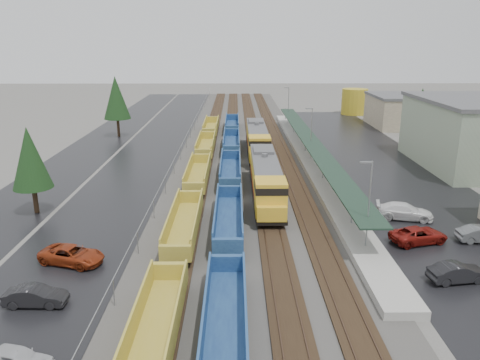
# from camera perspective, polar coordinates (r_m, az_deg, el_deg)

# --- Properties ---
(ballast_strip) EXTENTS (20.00, 160.00, 0.08)m
(ballast_strip) POSITION_cam_1_polar(r_m,az_deg,el_deg) (77.65, 0.44, 3.96)
(ballast_strip) COLOR #302D2B
(ballast_strip) RESTS_ON ground
(trackbed) EXTENTS (14.60, 160.00, 0.22)m
(trackbed) POSITION_cam_1_polar(r_m,az_deg,el_deg) (77.62, 0.44, 4.04)
(trackbed) COLOR black
(trackbed) RESTS_ON ground
(west_parking_lot) EXTENTS (10.00, 160.00, 0.02)m
(west_parking_lot) POSITION_cam_1_polar(r_m,az_deg,el_deg) (78.83, -10.55, 3.84)
(west_parking_lot) COLOR black
(west_parking_lot) RESTS_ON ground
(west_road) EXTENTS (9.00, 160.00, 0.02)m
(west_road) POSITION_cam_1_polar(r_m,az_deg,el_deg) (81.16, -17.53, 3.71)
(west_road) COLOR black
(west_road) RESTS_ON ground
(east_commuter_lot) EXTENTS (16.00, 100.00, 0.02)m
(east_commuter_lot) POSITION_cam_1_polar(r_m,az_deg,el_deg) (70.91, 16.14, 2.03)
(east_commuter_lot) COLOR black
(east_commuter_lot) RESTS_ON ground
(station_platform) EXTENTS (3.00, 80.00, 8.00)m
(station_platform) POSITION_cam_1_polar(r_m,az_deg,el_deg) (68.62, 8.56, 2.65)
(station_platform) COLOR #9E9B93
(station_platform) RESTS_ON ground
(chainlink_fence) EXTENTS (0.08, 160.04, 2.02)m
(chainlink_fence) POSITION_cam_1_polar(r_m,az_deg,el_deg) (76.21, -6.72, 4.81)
(chainlink_fence) COLOR gray
(chainlink_fence) RESTS_ON ground
(distant_hills) EXTENTS (301.00, 140.00, 25.20)m
(distant_hills) POSITION_cam_1_polar(r_m,az_deg,el_deg) (231.70, 11.17, 12.16)
(distant_hills) COLOR #4C5E49
(distant_hills) RESTS_ON ground
(tree_west_near) EXTENTS (3.96, 3.96, 9.00)m
(tree_west_near) POSITION_cam_1_polar(r_m,az_deg,el_deg) (51.43, -24.24, 2.45)
(tree_west_near) COLOR #332316
(tree_west_near) RESTS_ON ground
(tree_west_far) EXTENTS (4.84, 4.84, 11.00)m
(tree_west_far) POSITION_cam_1_polar(r_m,az_deg,el_deg) (88.98, -14.86, 9.67)
(tree_west_far) COLOR #332316
(tree_west_far) RESTS_ON ground
(tree_east) EXTENTS (4.40, 4.40, 10.00)m
(tree_east) POSITION_cam_1_polar(r_m,az_deg,el_deg) (80.07, 21.15, 7.91)
(tree_east) COLOR #332316
(tree_east) RESTS_ON ground
(locomotive_lead) EXTENTS (3.03, 19.98, 4.52)m
(locomotive_lead) POSITION_cam_1_polar(r_m,az_deg,el_deg) (51.75, 3.17, 0.10)
(locomotive_lead) COLOR black
(locomotive_lead) RESTS_ON ground
(locomotive_trail) EXTENTS (3.03, 19.98, 4.52)m
(locomotive_trail) POSITION_cam_1_polar(r_m,az_deg,el_deg) (72.09, 2.12, 4.88)
(locomotive_trail) COLOR black
(locomotive_trail) RESTS_ON ground
(well_string_yellow) EXTENTS (2.53, 95.98, 2.25)m
(well_string_yellow) POSITION_cam_1_polar(r_m,az_deg,el_deg) (50.47, -5.82, -1.92)
(well_string_yellow) COLOR #AC9C2F
(well_string_yellow) RESTS_ON ground
(well_string_blue) EXTENTS (2.55, 99.01, 2.26)m
(well_string_blue) POSITION_cam_1_polar(r_m,az_deg,el_deg) (51.85, -1.25, -1.32)
(well_string_blue) COLOR navy
(well_string_blue) RESTS_ON ground
(storage_tank) EXTENTS (6.04, 6.04, 6.04)m
(storage_tank) POSITION_cam_1_polar(r_m,az_deg,el_deg) (116.60, 13.76, 9.27)
(storage_tank) COLOR gold
(storage_tank) RESTS_ON ground
(parked_car_west_a) EXTENTS (2.49, 4.36, 1.40)m
(parked_car_west_a) POSITION_cam_1_polar(r_m,az_deg,el_deg) (29.49, -25.69, -19.16)
(parked_car_west_a) COLOR #BABABF
(parked_car_west_a) RESTS_ON ground
(parked_car_west_b) EXTENTS (1.53, 4.17, 1.36)m
(parked_car_west_b) POSITION_cam_1_polar(r_m,az_deg,el_deg) (35.12, -23.67, -12.86)
(parked_car_west_b) COLOR black
(parked_car_west_b) RESTS_ON ground
(parked_car_west_c) EXTENTS (3.83, 5.69, 1.45)m
(parked_car_west_c) POSITION_cam_1_polar(r_m,az_deg,el_deg) (40.06, -19.81, -8.61)
(parked_car_west_c) COLOR maroon
(parked_car_west_c) RESTS_ON ground
(parked_car_east_a) EXTENTS (2.16, 4.53, 1.43)m
(parked_car_east_a) POSITION_cam_1_polar(r_m,az_deg,el_deg) (38.63, 25.01, -10.21)
(parked_car_east_a) COLOR black
(parked_car_east_a) RESTS_ON ground
(parked_car_east_b) EXTENTS (3.61, 5.55, 1.42)m
(parked_car_east_b) POSITION_cam_1_polar(r_m,az_deg,el_deg) (44.29, 20.94, -6.29)
(parked_car_east_b) COLOR maroon
(parked_car_east_b) RESTS_ON ground
(parked_car_east_c) EXTENTS (3.43, 5.88, 1.60)m
(parked_car_east_c) POSITION_cam_1_polar(r_m,az_deg,el_deg) (49.45, 19.39, -3.63)
(parked_car_east_c) COLOR white
(parked_car_east_c) RESTS_ON ground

